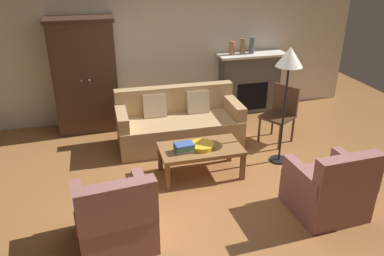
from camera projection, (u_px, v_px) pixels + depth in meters
ground_plane at (204, 184)px, 5.06m from camera, size 9.60×9.60×0.00m
back_wall at (164, 39)px, 6.72m from camera, size 7.20×0.10×2.80m
fireplace at (249, 82)px, 7.20m from camera, size 1.26×0.48×1.12m
armoire at (85, 76)px, 6.30m from camera, size 1.06×0.57×1.88m
couch at (179, 124)px, 6.05m from camera, size 1.93×0.86×0.86m
coffee_table at (201, 151)px, 5.14m from camera, size 1.10×0.60×0.42m
fruit_bowl at (202, 146)px, 5.10m from camera, size 0.33×0.33×0.06m
book_stack at (184, 148)px, 4.99m from camera, size 0.26×0.19×0.11m
mantel_vase_terracotta at (232, 48)px, 6.82m from camera, size 0.10×0.10×0.23m
mantel_vase_bronze at (243, 46)px, 6.85m from camera, size 0.10×0.10×0.28m
mantel_vase_slate at (252, 45)px, 6.89m from camera, size 0.10×0.10×0.29m
armchair_near_left at (115, 219)px, 3.92m from camera, size 0.85×0.85×0.88m
armchair_near_right at (329, 190)px, 4.39m from camera, size 0.81×0.80×0.88m
side_chair_wooden at (281, 111)px, 6.06m from camera, size 0.60×0.60×0.90m
floor_lamp at (289, 64)px, 5.04m from camera, size 0.36×0.36×1.68m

